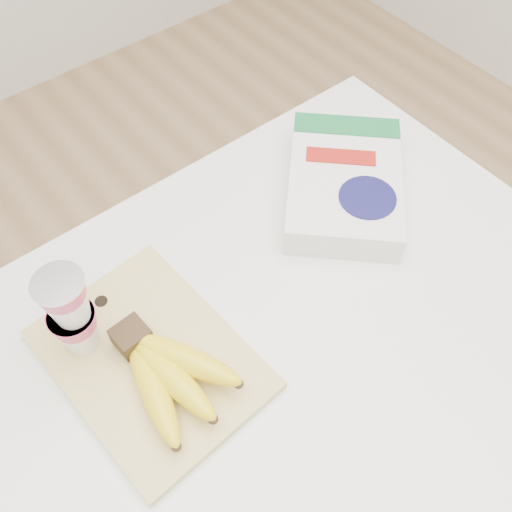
{
  "coord_description": "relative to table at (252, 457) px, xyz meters",
  "views": [
    {
      "loc": [
        -0.21,
        -0.27,
        1.65
      ],
      "look_at": [
        0.11,
        0.13,
        0.92
      ],
      "focal_mm": 40.0,
      "sensor_mm": 36.0,
      "label": 1
    }
  ],
  "objects": [
    {
      "name": "cereal_box",
      "position": [
        0.34,
        0.16,
        0.47
      ],
      "size": [
        0.33,
        0.34,
        0.06
      ],
      "rotation": [
        0.0,
        0.0,
        -0.77
      ],
      "color": "white",
      "rests_on": "table"
    },
    {
      "name": "table",
      "position": [
        0.0,
        0.0,
        0.0
      ],
      "size": [
        1.18,
        0.78,
        0.88
      ],
      "primitive_type": "cube",
      "color": "silver",
      "rests_on": "ground"
    },
    {
      "name": "bananas",
      "position": [
        -0.1,
        0.05,
        0.48
      ],
      "size": [
        0.15,
        0.2,
        0.06
      ],
      "color": "#382816",
      "rests_on": "cutting_board"
    },
    {
      "name": "cutting_board",
      "position": [
        -0.11,
        0.1,
        0.45
      ],
      "size": [
        0.26,
        0.34,
        0.02
      ],
      "primitive_type": "cube",
      "rotation": [
        0.0,
        0.0,
        0.07
      ],
      "color": "#DFC87A",
      "rests_on": "table"
    },
    {
      "name": "yogurt_stack",
      "position": [
        -0.17,
        0.18,
        0.54
      ],
      "size": [
        0.07,
        0.07,
        0.16
      ],
      "color": "white",
      "rests_on": "cutting_board"
    },
    {
      "name": "room",
      "position": [
        0.0,
        0.0,
        0.91
      ],
      "size": [
        4.0,
        4.0,
        4.0
      ],
      "color": "tan",
      "rests_on": "ground"
    }
  ]
}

